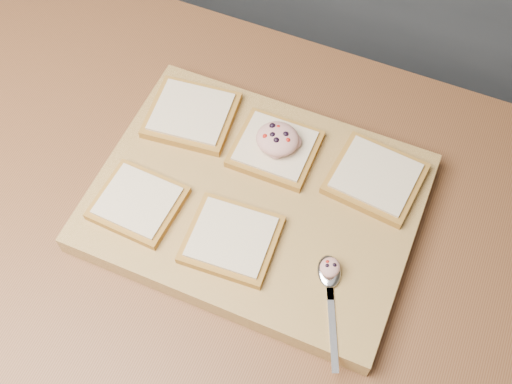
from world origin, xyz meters
TOP-DOWN VIEW (x-y plane):
  - ground at (0.00, 0.00)m, footprint 4.00×4.00m
  - island_counter at (0.00, 0.00)m, footprint 2.00×0.80m
  - cutting_board at (0.02, 0.05)m, footprint 0.46×0.35m
  - bread_far_left at (-0.12, 0.14)m, footprint 0.14×0.13m
  - bread_far_center at (0.02, 0.13)m, footprint 0.12×0.11m
  - bread_far_right at (0.17, 0.14)m, footprint 0.14×0.13m
  - bread_near_left at (-0.13, -0.03)m, footprint 0.12×0.11m
  - bread_near_center at (0.02, -0.03)m, footprint 0.13×0.12m
  - tuna_salad_dollop at (0.02, 0.14)m, footprint 0.06×0.06m
  - spoon at (0.17, -0.03)m, footprint 0.08×0.16m
  - spoon_salad at (0.16, -0.02)m, footprint 0.03×0.03m

SIDE VIEW (x-z plane):
  - ground at x=0.00m, z-range 0.00..0.00m
  - island_counter at x=0.00m, z-range 0.00..0.90m
  - cutting_board at x=0.02m, z-range 0.90..0.94m
  - spoon at x=0.17m, z-range 0.94..0.95m
  - bread_near_left at x=-0.13m, z-range 0.94..0.95m
  - bread_far_center at x=0.02m, z-range 0.94..0.95m
  - bread_near_center at x=0.02m, z-range 0.94..0.95m
  - bread_far_right at x=0.17m, z-range 0.94..0.95m
  - bread_far_left at x=-0.12m, z-range 0.94..0.95m
  - spoon_salad at x=0.16m, z-range 0.95..0.96m
  - tuna_salad_dollop at x=0.02m, z-range 0.95..0.98m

